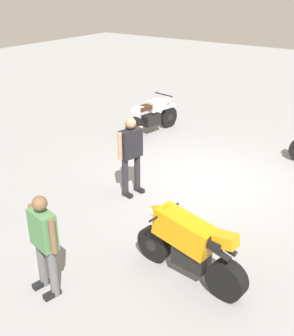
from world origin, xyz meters
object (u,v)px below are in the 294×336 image
Objects in this scene: motorcycle_orange_sportbike at (188,244)px; person_in_black_shirt at (131,151)px; person_in_green_shirt at (44,240)px; motorcycle_silver_cruiser at (152,116)px.

person_in_black_shirt is at bearing -29.87° from motorcycle_orange_sportbike.
person_in_black_shirt is (-3.12, -0.84, 0.09)m from person_in_green_shirt.
motorcycle_silver_cruiser is 1.23× the size of person_in_black_shirt.
person_in_black_shirt reaches higher than motorcycle_orange_sportbike.
person_in_black_shirt is (-1.68, -2.36, 0.38)m from motorcycle_orange_sportbike.
motorcycle_orange_sportbike is (5.05, 4.16, 0.07)m from motorcycle_silver_cruiser.
motorcycle_orange_sportbike is 1.15× the size of person_in_black_shirt.
person_in_black_shirt reaches higher than person_in_green_shirt.
person_in_green_shirt is 0.93× the size of person_in_black_shirt.
person_in_black_shirt is (3.37, 1.80, 0.45)m from motorcycle_silver_cruiser.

